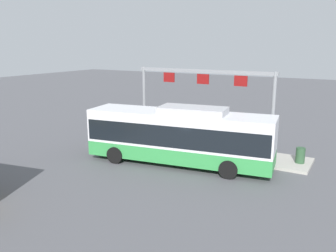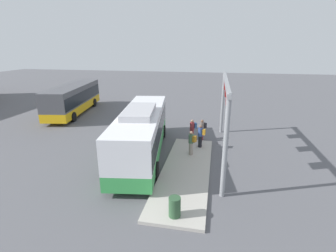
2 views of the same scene
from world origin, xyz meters
name	(u,v)px [view 1 (image 1 of 2)]	position (x,y,z in m)	size (l,w,h in m)	color
ground_plane	(179,164)	(0.00, 0.00, 0.00)	(120.00, 120.00, 0.00)	#56565B
platform_curb	(228,153)	(-1.85, -3.25, 0.08)	(10.00, 2.80, 0.16)	#B2ADA3
bus_main	(179,134)	(-0.01, 0.00, 1.81)	(11.00, 4.06, 3.46)	green
person_boarding	(182,130)	(1.79, -3.83, 1.05)	(0.39, 0.56, 1.67)	black
person_waiting_near	(158,129)	(3.74, -3.82, 0.89)	(0.55, 0.60, 1.67)	maroon
person_waiting_mid	(161,130)	(3.06, -3.10, 1.05)	(0.51, 0.60, 1.67)	maroon
person_waiting_far	(198,134)	(0.31, -3.32, 1.05)	(0.51, 0.60, 1.67)	gray
platform_sign_gantry	(203,89)	(0.96, -5.33, 3.81)	(10.35, 0.24, 5.20)	gray
trash_bin	(300,155)	(-6.20, -3.30, 0.61)	(0.52, 0.52, 0.90)	#2D5133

